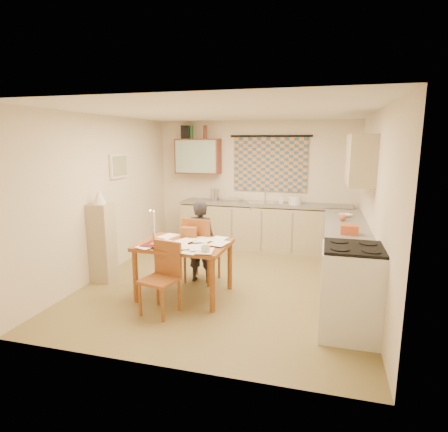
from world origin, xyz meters
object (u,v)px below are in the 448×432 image
(shelf_stand, at_px, (102,243))
(stove, at_px, (351,291))
(counter_right, at_px, (345,259))
(person, at_px, (201,241))
(chair_far, at_px, (202,261))
(counter_back, at_px, (264,226))
(dining_table, at_px, (185,269))

(shelf_stand, bearing_deg, stove, -11.66)
(counter_right, height_order, shelf_stand, shelf_stand)
(person, bearing_deg, chair_far, -121.59)
(counter_back, height_order, shelf_stand, shelf_stand)
(counter_back, distance_m, counter_right, 2.26)
(dining_table, relative_size, person, 0.97)
(counter_right, relative_size, shelf_stand, 2.46)
(person, relative_size, shelf_stand, 1.05)
(counter_back, height_order, counter_right, same)
(counter_back, height_order, person, person)
(counter_right, relative_size, person, 2.35)
(counter_right, distance_m, dining_table, 2.30)
(chair_far, relative_size, person, 0.80)
(stove, relative_size, chair_far, 1.01)
(person, bearing_deg, stove, 150.53)
(counter_right, distance_m, chair_far, 2.11)
(dining_table, height_order, person, person)
(dining_table, distance_m, person, 0.61)
(stove, height_order, person, person)
(dining_table, bearing_deg, counter_right, 22.65)
(counter_back, distance_m, chair_far, 2.08)
(counter_back, relative_size, dining_table, 2.71)
(person, bearing_deg, shelf_stand, 12.02)
(stove, distance_m, person, 2.37)
(chair_far, xyz_separation_m, shelf_stand, (-1.45, -0.38, 0.29))
(stove, xyz_separation_m, shelf_stand, (-3.54, 0.73, 0.09))
(counter_right, bearing_deg, chair_far, -173.04)
(counter_back, distance_m, stove, 3.42)
(stove, distance_m, shelf_stand, 3.62)
(dining_table, height_order, chair_far, chair_far)
(counter_back, xyz_separation_m, shelf_stand, (-2.08, -2.36, 0.15))
(counter_right, xyz_separation_m, chair_far, (-2.09, -0.25, -0.14))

